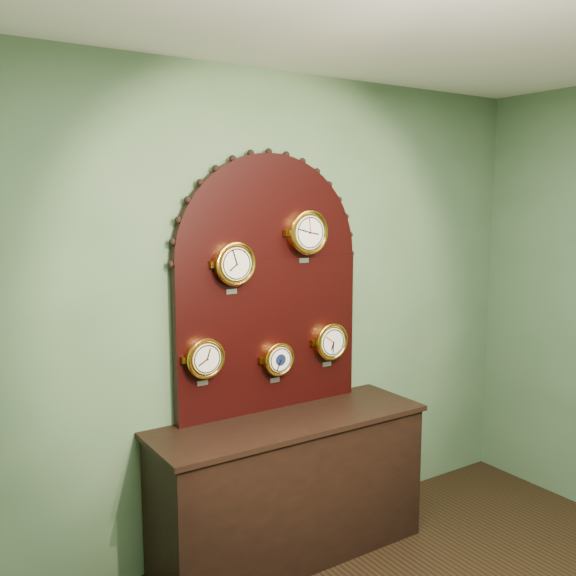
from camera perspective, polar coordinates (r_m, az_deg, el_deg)
wall_back at (r=3.74m, az=-2.09°, el=-2.28°), size 4.00×0.00×4.00m
shop_counter at (r=3.84m, az=0.17°, el=-17.76°), size 1.60×0.50×0.80m
display_board at (r=3.67m, az=-1.71°, el=1.08°), size 1.26×0.06×1.53m
roman_clock at (r=3.47m, az=-4.91°, el=2.21°), size 0.25×0.08×0.30m
arabic_clock at (r=3.71m, az=1.75°, el=5.05°), size 0.27×0.08×0.31m
hygrometer at (r=3.47m, az=-7.56°, el=-6.29°), size 0.23×0.08×0.28m
barometer at (r=3.71m, az=-0.94°, el=-6.42°), size 0.20×0.08×0.25m
tide_clock at (r=3.91m, az=3.84°, el=-4.83°), size 0.23×0.08×0.28m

